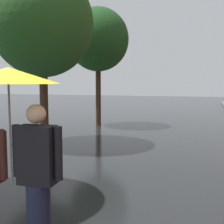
{
  "coord_description": "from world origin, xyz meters",
  "views": [
    {
      "loc": [
        1.67,
        -2.13,
        1.95
      ],
      "look_at": [
        -0.16,
        3.57,
        1.35
      ],
      "focal_mm": 47.18,
      "sensor_mm": 36.0,
      "label": 1
    }
  ],
  "objects": [
    {
      "name": "street_tree_1",
      "position": [
        -3.23,
        6.09,
        3.76
      ],
      "size": [
        3.18,
        3.18,
        5.44
      ],
      "color": "#473323",
      "rests_on": "ground"
    },
    {
      "name": "street_tree_2",
      "position": [
        -2.99,
        10.38,
        3.84
      ],
      "size": [
        2.73,
        2.73,
        5.27
      ],
      "color": "#473323",
      "rests_on": "ground"
    },
    {
      "name": "couple_under_umbrella",
      "position": [
        -0.39,
        0.58,
        1.42
      ],
      "size": [
        1.26,
        1.15,
        2.12
      ],
      "color": "black",
      "rests_on": "ground"
    }
  ]
}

